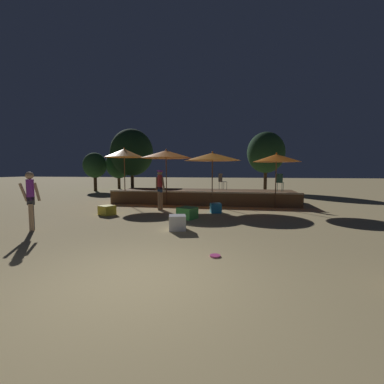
{
  "coord_description": "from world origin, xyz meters",
  "views": [
    {
      "loc": [
        1.65,
        -3.84,
        1.82
      ],
      "look_at": [
        0.0,
        5.05,
        1.05
      ],
      "focal_mm": 24.0,
      "sensor_mm": 36.0,
      "label": 1
    }
  ],
  "objects_px": {
    "cube_seat_0": "(187,213)",
    "background_tree_3": "(119,165)",
    "person_0": "(31,198)",
    "frisbee_disc": "(215,256)",
    "patio_umbrella_1": "(166,154)",
    "background_tree_2": "(266,153)",
    "cube_seat_2": "(216,208)",
    "patio_umbrella_0": "(212,157)",
    "bistro_chair_0": "(222,180)",
    "person_1": "(160,187)",
    "patio_umbrella_3": "(124,153)",
    "patio_umbrella_2": "(276,158)",
    "cube_seat_3": "(177,223)",
    "background_tree_0": "(95,166)",
    "background_tree_1": "(132,153)",
    "cube_seat_1": "(107,210)",
    "bistro_chair_1": "(279,181)"
  },
  "relations": [
    {
      "from": "background_tree_2",
      "to": "bistro_chair_0",
      "type": "bearing_deg",
      "value": -109.83
    },
    {
      "from": "background_tree_0",
      "to": "cube_seat_0",
      "type": "bearing_deg",
      "value": -46.79
    },
    {
      "from": "cube_seat_1",
      "to": "background_tree_0",
      "type": "xyz_separation_m",
      "value": [
        -7.15,
        11.02,
        2.04
      ]
    },
    {
      "from": "frisbee_disc",
      "to": "background_tree_2",
      "type": "distance_m",
      "value": 17.89
    },
    {
      "from": "bistro_chair_0",
      "to": "background_tree_0",
      "type": "distance_m",
      "value": 13.27
    },
    {
      "from": "cube_seat_2",
      "to": "background_tree_1",
      "type": "height_order",
      "value": "background_tree_1"
    },
    {
      "from": "person_1",
      "to": "bistro_chair_1",
      "type": "distance_m",
      "value": 6.03
    },
    {
      "from": "patio_umbrella_1",
      "to": "cube_seat_2",
      "type": "height_order",
      "value": "patio_umbrella_1"
    },
    {
      "from": "patio_umbrella_2",
      "to": "background_tree_1",
      "type": "height_order",
      "value": "background_tree_1"
    },
    {
      "from": "bistro_chair_0",
      "to": "background_tree_3",
      "type": "distance_m",
      "value": 14.3
    },
    {
      "from": "person_0",
      "to": "cube_seat_2",
      "type": "bearing_deg",
      "value": -87.37
    },
    {
      "from": "patio_umbrella_0",
      "to": "patio_umbrella_3",
      "type": "xyz_separation_m",
      "value": [
        -4.81,
        0.2,
        0.25
      ]
    },
    {
      "from": "patio_umbrella_2",
      "to": "bistro_chair_1",
      "type": "distance_m",
      "value": 1.4
    },
    {
      "from": "cube_seat_0",
      "to": "person_0",
      "type": "xyz_separation_m",
      "value": [
        -4.24,
        -2.73,
        0.76
      ]
    },
    {
      "from": "patio_umbrella_1",
      "to": "person_1",
      "type": "relative_size",
      "value": 1.59
    },
    {
      "from": "cube_seat_1",
      "to": "frisbee_disc",
      "type": "bearing_deg",
      "value": -41.6
    },
    {
      "from": "patio_umbrella_3",
      "to": "patio_umbrella_2",
      "type": "bearing_deg",
      "value": -2.38
    },
    {
      "from": "patio_umbrella_2",
      "to": "cube_seat_3",
      "type": "distance_m",
      "value": 6.7
    },
    {
      "from": "bistro_chair_0",
      "to": "cube_seat_2",
      "type": "bearing_deg",
      "value": 143.23
    },
    {
      "from": "background_tree_2",
      "to": "frisbee_disc",
      "type": "bearing_deg",
      "value": -98.67
    },
    {
      "from": "person_1",
      "to": "cube_seat_0",
      "type": "bearing_deg",
      "value": -122.02
    },
    {
      "from": "cube_seat_3",
      "to": "person_0",
      "type": "height_order",
      "value": "person_0"
    },
    {
      "from": "person_1",
      "to": "background_tree_2",
      "type": "distance_m",
      "value": 12.98
    },
    {
      "from": "person_1",
      "to": "background_tree_1",
      "type": "distance_m",
      "value": 11.67
    },
    {
      "from": "patio_umbrella_0",
      "to": "bistro_chair_0",
      "type": "relative_size",
      "value": 3.11
    },
    {
      "from": "frisbee_disc",
      "to": "patio_umbrella_2",
      "type": "bearing_deg",
      "value": 73.69
    },
    {
      "from": "patio_umbrella_3",
      "to": "background_tree_1",
      "type": "xyz_separation_m",
      "value": [
        -3.09,
        8.08,
        0.62
      ]
    },
    {
      "from": "cube_seat_2",
      "to": "background_tree_3",
      "type": "height_order",
      "value": "background_tree_3"
    },
    {
      "from": "background_tree_2",
      "to": "background_tree_3",
      "type": "distance_m",
      "value": 13.86
    },
    {
      "from": "background_tree_2",
      "to": "person_0",
      "type": "bearing_deg",
      "value": -117.43
    },
    {
      "from": "person_1",
      "to": "background_tree_0",
      "type": "bearing_deg",
      "value": 60.25
    },
    {
      "from": "person_1",
      "to": "background_tree_3",
      "type": "bearing_deg",
      "value": 50.14
    },
    {
      "from": "cube_seat_1",
      "to": "bistro_chair_1",
      "type": "height_order",
      "value": "bistro_chair_1"
    },
    {
      "from": "cube_seat_3",
      "to": "patio_umbrella_3",
      "type": "bearing_deg",
      "value": 127.73
    },
    {
      "from": "background_tree_1",
      "to": "cube_seat_1",
      "type": "bearing_deg",
      "value": -71.22
    },
    {
      "from": "patio_umbrella_2",
      "to": "bistro_chair_1",
      "type": "bearing_deg",
      "value": 70.89
    },
    {
      "from": "frisbee_disc",
      "to": "patio_umbrella_0",
      "type": "bearing_deg",
      "value": 96.5
    },
    {
      "from": "cube_seat_3",
      "to": "bistro_chair_1",
      "type": "distance_m",
      "value": 7.25
    },
    {
      "from": "cube_seat_3",
      "to": "background_tree_0",
      "type": "height_order",
      "value": "background_tree_0"
    },
    {
      "from": "person_0",
      "to": "frisbee_disc",
      "type": "height_order",
      "value": "person_0"
    },
    {
      "from": "patio_umbrella_0",
      "to": "cube_seat_0",
      "type": "relative_size",
      "value": 3.52
    },
    {
      "from": "cube_seat_1",
      "to": "background_tree_0",
      "type": "relative_size",
      "value": 0.2
    },
    {
      "from": "background_tree_0",
      "to": "background_tree_1",
      "type": "distance_m",
      "value": 3.44
    },
    {
      "from": "cube_seat_0",
      "to": "background_tree_3",
      "type": "height_order",
      "value": "background_tree_3"
    },
    {
      "from": "patio_umbrella_0",
      "to": "frisbee_disc",
      "type": "xyz_separation_m",
      "value": [
        0.87,
        -7.61,
        -2.47
      ]
    },
    {
      "from": "person_0",
      "to": "person_1",
      "type": "xyz_separation_m",
      "value": [
        2.58,
        4.61,
        0.08
      ]
    },
    {
      "from": "patio_umbrella_1",
      "to": "background_tree_2",
      "type": "xyz_separation_m",
      "value": [
        5.9,
        9.83,
        0.67
      ]
    },
    {
      "from": "cube_seat_0",
      "to": "bistro_chair_1",
      "type": "height_order",
      "value": "bistro_chair_1"
    },
    {
      "from": "background_tree_1",
      "to": "background_tree_3",
      "type": "relative_size",
      "value": 1.44
    },
    {
      "from": "person_1",
      "to": "frisbee_disc",
      "type": "relative_size",
      "value": 8.15
    }
  ]
}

